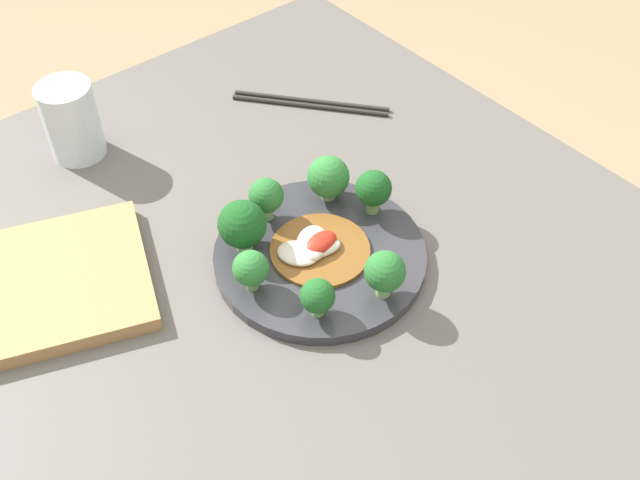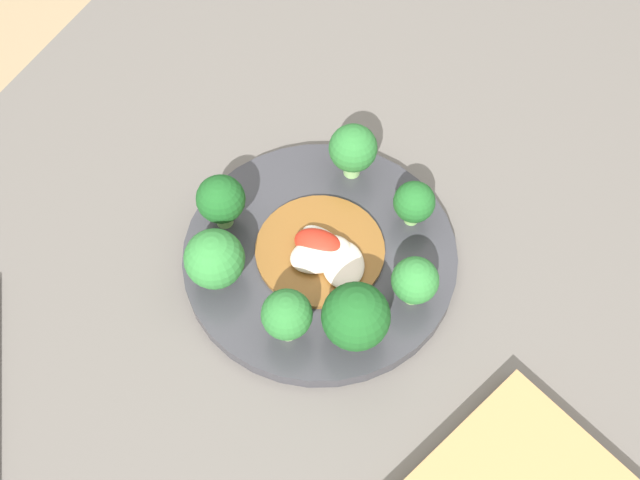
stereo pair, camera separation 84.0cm
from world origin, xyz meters
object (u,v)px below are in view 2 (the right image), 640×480
broccoli_east (287,315)px  broccoli_northwest (414,203)px  broccoli_southeast (215,259)px  broccoli_north (415,281)px  broccoli_south (221,200)px  broccoli_west (353,149)px  stirfry_center (324,251)px  broccoli_northeast (356,317)px  plate (320,255)px

broccoli_east → broccoli_northwest: bearing=162.9°
broccoli_southeast → broccoli_north: (-0.06, 0.17, -0.00)m
broccoli_northwest → broccoli_south: broccoli_south is taller
broccoli_southeast → broccoli_west: bearing=161.1°
broccoli_south → stirfry_center: bearing=95.4°
broccoli_east → broccoli_southeast: 0.09m
broccoli_northeast → broccoli_west: 0.18m
broccoli_northeast → broccoli_west: broccoli_northeast is taller
plate → stirfry_center: (0.00, 0.01, 0.02)m
broccoli_west → broccoli_east: bearing=8.2°
broccoli_southeast → stirfry_center: 0.10m
broccoli_northeast → plate: bearing=-134.2°
broccoli_northeast → broccoli_north: size_ratio=1.27×
plate → broccoli_east: 0.10m
broccoli_northwest → broccoli_north: size_ratio=0.93×
broccoli_northwest → broccoli_north: 0.09m
broccoli_north → broccoli_northwest: bearing=-156.6°
broccoli_southeast → broccoli_south: (-0.06, -0.03, 0.00)m
plate → broccoli_south: size_ratio=4.21×
broccoli_southeast → broccoli_northwest: size_ratio=1.23×
broccoli_southeast → broccoli_east: bearing=76.4°
plate → broccoli_southeast: size_ratio=4.20×
broccoli_south → broccoli_north: bearing=91.6°
plate → broccoli_south: (0.01, -0.10, 0.05)m
broccoli_east → stirfry_center: broccoli_east is taller
broccoli_northwest → broccoli_northeast: bearing=1.6°
broccoli_east → broccoli_south: 0.13m
broccoli_northwest → plate: bearing=-41.2°
broccoli_northwest → stirfry_center: bearing=-37.8°
broccoli_southeast → plate: bearing=134.1°
broccoli_southeast → broccoli_northwest: 0.19m
broccoli_southeast → broccoli_south: same height
broccoli_west → broccoli_north: broccoli_west is taller
plate → broccoli_east: broccoli_east is taller
broccoli_east → broccoli_northeast: broccoli_northeast is taller
broccoli_east → broccoli_west: broccoli_west is taller
broccoli_west → broccoli_northwest: bearing=71.2°
broccoli_north → stirfry_center: broccoli_north is taller
broccoli_south → stirfry_center: 0.11m
plate → broccoli_east: (0.09, 0.01, 0.04)m
broccoli_east → broccoli_north: 0.12m
broccoli_northeast → broccoli_west: size_ratio=1.10×
broccoli_southeast → stirfry_center: broccoli_southeast is taller
broccoli_northeast → broccoli_northwest: 0.14m
broccoli_west → stirfry_center: size_ratio=0.51×
broccoli_west → stirfry_center: 0.11m
broccoli_northwest → stirfry_center: broccoli_northwest is taller
broccoli_west → broccoli_southeast: bearing=-18.9°
broccoli_east → broccoli_south: (-0.08, -0.11, 0.00)m
broccoli_east → broccoli_west: bearing=-171.8°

